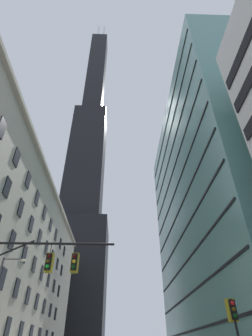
{
  "coord_description": "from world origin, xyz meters",
  "views": [
    {
      "loc": [
        1.44,
        -11.85,
        1.62
      ],
      "look_at": [
        2.16,
        11.12,
        18.17
      ],
      "focal_mm": 27.66,
      "sensor_mm": 36.0,
      "label": 1
    }
  ],
  "objects": [
    {
      "name": "dark_skyscraper",
      "position": [
        -13.66,
        82.93,
        59.78
      ],
      "size": [
        22.12,
        22.12,
        198.57
      ],
      "color": "black",
      "rests_on": "ground"
    },
    {
      "name": "traffic_light_near_right",
      "position": [
        7.3,
        2.85,
        3.2
      ],
      "size": [
        0.4,
        0.63,
        3.8
      ],
      "color": "black",
      "rests_on": "sidewalk_right"
    },
    {
      "name": "traffic_signal_mast",
      "position": [
        -3.54,
        3.21,
        5.1
      ],
      "size": [
        8.04,
        0.63,
        6.97
      ],
      "color": "black",
      "rests_on": "sidewalk_left"
    },
    {
      "name": "glass_office_midrise",
      "position": [
        19.68,
        26.13,
        21.81
      ],
      "size": [
        17.48,
        40.25,
        43.62
      ],
      "color": "slate",
      "rests_on": "ground"
    }
  ]
}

